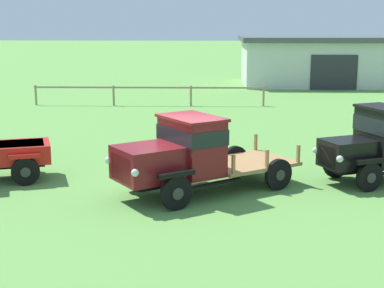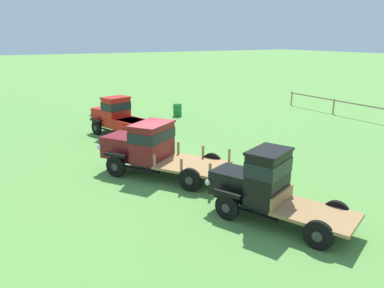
{
  "view_description": "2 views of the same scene",
  "coord_description": "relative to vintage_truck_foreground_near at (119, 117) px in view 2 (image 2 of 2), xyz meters",
  "views": [
    {
      "loc": [
        0.81,
        -16.04,
        4.79
      ],
      "look_at": [
        0.28,
        1.78,
        1.0
      ],
      "focal_mm": 55.0,
      "sensor_mm": 36.0,
      "label": 1
    },
    {
      "loc": [
        14.15,
        -6.17,
        5.59
      ],
      "look_at": [
        0.28,
        1.78,
        1.0
      ],
      "focal_mm": 35.0,
      "sensor_mm": 36.0,
      "label": 2
    }
  ],
  "objects": [
    {
      "name": "ground_plane",
      "position": [
        6.39,
        -0.73,
        -1.1
      ],
      "size": [
        240.0,
        240.0,
        0.0
      ],
      "primitive_type": "plane",
      "color": "#5B9342"
    },
    {
      "name": "oil_drum_beside_row",
      "position": [
        -3.37,
        5.57,
        -0.64
      ],
      "size": [
        0.65,
        0.65,
        0.92
      ],
      "color": "#1E7F33",
      "rests_on": "ground"
    },
    {
      "name": "paddock_fence",
      "position": [
        3.82,
        16.18,
        -0.25
      ],
      "size": [
        13.11,
        0.23,
        1.14
      ],
      "color": "#997F60",
      "rests_on": "ground"
    },
    {
      "name": "vintage_truck_second_in_line",
      "position": [
        6.57,
        -0.99,
        0.06
      ],
      "size": [
        5.55,
        4.62,
        2.19
      ],
      "color": "black",
      "rests_on": "ground"
    },
    {
      "name": "vintage_truck_foreground_near",
      "position": [
        0.0,
        0.0,
        0.0
      ],
      "size": [
        4.73,
        2.85,
        2.26
      ],
      "color": "black",
      "rests_on": "ground"
    },
    {
      "name": "vintage_truck_midrow_center",
      "position": [
        12.2,
        0.5,
        0.04
      ],
      "size": [
        4.86,
        3.22,
        2.29
      ],
      "color": "black",
      "rests_on": "ground"
    }
  ]
}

